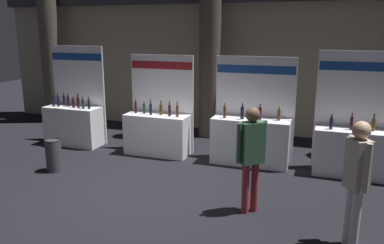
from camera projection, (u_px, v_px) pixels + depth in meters
The scene contains 9 objects.
ground_plane at pixel (145, 190), 7.38m from camera, with size 28.84×28.84×0.00m, color black.
hall_colonnade at pixel (216, 13), 10.93m from camera, with size 14.42×1.19×6.90m.
exhibitor_booth_0 at pixel (74, 121), 10.16m from camera, with size 1.53×0.72×2.56m.
exhibitor_booth_1 at pixel (158, 130), 9.40m from camera, with size 1.62×0.66×2.38m.
exhibitor_booth_2 at pixel (251, 137), 8.71m from camera, with size 1.81×0.66×2.39m.
exhibitor_booth_3 at pixel (360, 147), 7.97m from camera, with size 1.90×0.66×2.55m.
trash_bin at pixel (54, 155), 8.29m from camera, with size 0.33×0.33×0.70m.
visitor_1 at pixel (251, 151), 6.26m from camera, with size 0.43×0.42×1.79m.
visitor_2 at pixel (357, 175), 5.20m from camera, with size 0.35×0.42×1.82m.
Camera 1 is at (3.12, -6.18, 3.00)m, focal length 36.28 mm.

